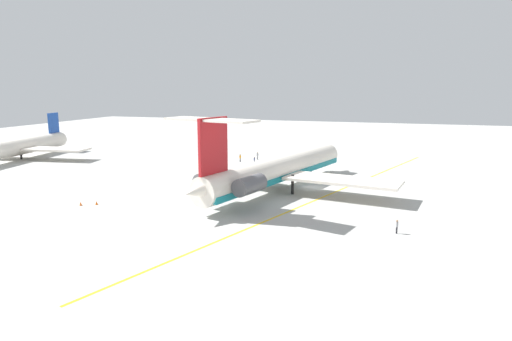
# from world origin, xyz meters

# --- Properties ---
(ground) EXTENTS (290.81, 290.81, 0.00)m
(ground) POSITION_xyz_m (0.00, 0.00, 0.00)
(ground) COLOR #ADADA8
(main_jetliner) EXTENTS (45.04, 40.33, 13.33)m
(main_jetliner) POSITION_xyz_m (-4.96, 5.55, 3.63)
(main_jetliner) COLOR silver
(main_jetliner) RESTS_ON ground
(airliner_mid_left) EXTENTS (34.44, 34.20, 10.30)m
(airliner_mid_left) POSITION_xyz_m (7.41, 72.56, 3.03)
(airliner_mid_left) COLOR silver
(airliner_mid_left) RESTS_ON ground
(ground_crew_near_nose) EXTENTS (0.34, 0.32, 1.71)m
(ground_crew_near_nose) POSITION_xyz_m (-21.33, -14.19, 1.09)
(ground_crew_near_nose) COLOR black
(ground_crew_near_nose) RESTS_ON ground
(ground_crew_near_tail) EXTENTS (0.42, 0.27, 1.69)m
(ground_crew_near_tail) POSITION_xyz_m (19.42, 17.10, 1.07)
(ground_crew_near_tail) COLOR black
(ground_crew_near_tail) RESTS_ON ground
(ground_crew_portside) EXTENTS (0.29, 0.46, 1.83)m
(ground_crew_portside) POSITION_xyz_m (25.16, 18.18, 1.16)
(ground_crew_portside) COLOR black
(ground_crew_portside) RESTS_ON ground
(ground_crew_starboard) EXTENTS (0.39, 0.29, 1.80)m
(ground_crew_starboard) POSITION_xyz_m (20.87, 21.03, 1.14)
(ground_crew_starboard) COLOR black
(ground_crew_starboard) RESTS_ON ground
(safety_cone_nose) EXTENTS (0.40, 0.40, 0.55)m
(safety_cone_nose) POSITION_xyz_m (-22.40, 30.46, 0.28)
(safety_cone_nose) COLOR #EA590F
(safety_cone_nose) RESTS_ON ground
(safety_cone_wingtip) EXTENTS (0.40, 0.40, 0.55)m
(safety_cone_wingtip) POSITION_xyz_m (21.11, 14.31, 0.28)
(safety_cone_wingtip) COLOR #EA590F
(safety_cone_wingtip) RESTS_ON ground
(safety_cone_tail) EXTENTS (0.40, 0.40, 0.55)m
(safety_cone_tail) POSITION_xyz_m (-21.32, 28.50, 0.28)
(safety_cone_tail) COLOR #EA590F
(safety_cone_tail) RESTS_ON ground
(taxiway_centreline) EXTENTS (89.56, 30.27, 0.01)m
(taxiway_centreline) POSITION_xyz_m (-3.72, -3.73, 0.00)
(taxiway_centreline) COLOR gold
(taxiway_centreline) RESTS_ON ground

